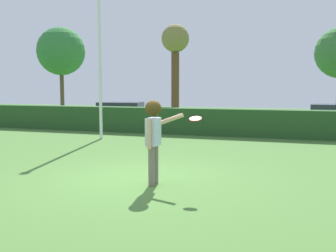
{
  "coord_description": "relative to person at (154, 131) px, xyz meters",
  "views": [
    {
      "loc": [
        3.2,
        -7.82,
        2.07
      ],
      "look_at": [
        0.46,
        0.63,
        1.15
      ],
      "focal_mm": 40.95,
      "sensor_mm": 36.0,
      "label": 1
    }
  ],
  "objects": [
    {
      "name": "lamppost",
      "position": [
        -4.44,
        6.07,
        2.42
      ],
      "size": [
        0.24,
        0.24,
        6.5
      ],
      "color": "silver",
      "rests_on": "ground"
    },
    {
      "name": "maple_tree",
      "position": [
        -14.45,
        18.61,
        3.62
      ],
      "size": [
        3.7,
        3.7,
        6.64
      ],
      "color": "brown",
      "rests_on": "ground"
    },
    {
      "name": "ground_plane",
      "position": [
        -0.47,
        0.37,
        -1.15
      ],
      "size": [
        60.0,
        60.0,
        0.0
      ],
      "primitive_type": "plane",
      "color": "#477232"
    },
    {
      "name": "frisbee",
      "position": [
        0.89,
        -0.01,
        0.28
      ],
      "size": [
        0.25,
        0.24,
        0.09
      ],
      "color": "red"
    },
    {
      "name": "parked_car_silver",
      "position": [
        -5.91,
        11.08,
        -0.46
      ],
      "size": [
        4.4,
        2.28,
        1.25
      ],
      "color": "#B7B7BC",
      "rests_on": "ground"
    },
    {
      "name": "bare_elm_tree",
      "position": [
        -3.47,
        12.95,
        3.06
      ],
      "size": [
        1.52,
        1.52,
        5.45
      ],
      "color": "brown",
      "rests_on": "ground"
    },
    {
      "name": "hedge_row",
      "position": [
        -0.47,
        8.67,
        -0.58
      ],
      "size": [
        28.34,
        0.9,
        1.13
      ],
      "primitive_type": "cube",
      "color": "#264D22",
      "rests_on": "ground"
    },
    {
      "name": "person",
      "position": [
        0.0,
        0.0,
        0.0
      ],
      "size": [
        0.77,
        0.56,
        1.79
      ],
      "color": "slate",
      "rests_on": "ground"
    }
  ]
}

